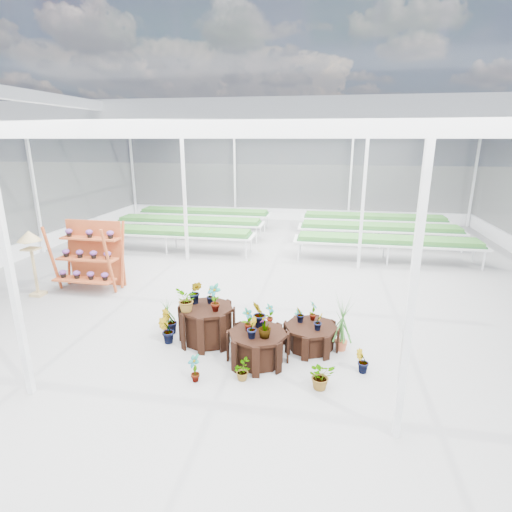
% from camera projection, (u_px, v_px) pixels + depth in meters
% --- Properties ---
extents(ground_plane, '(24.00, 24.00, 0.00)m').
position_uv_depth(ground_plane, '(248.00, 310.00, 10.15)').
color(ground_plane, gray).
rests_on(ground_plane, ground).
extents(greenhouse_shell, '(18.00, 24.00, 4.50)m').
position_uv_depth(greenhouse_shell, '(247.00, 224.00, 9.51)').
color(greenhouse_shell, white).
rests_on(greenhouse_shell, ground).
extents(steel_frame, '(18.00, 24.00, 4.50)m').
position_uv_depth(steel_frame, '(247.00, 224.00, 9.51)').
color(steel_frame, silver).
rests_on(steel_frame, ground).
extents(nursery_benches, '(16.00, 7.00, 0.84)m').
position_uv_depth(nursery_benches, '(281.00, 232.00, 16.83)').
color(nursery_benches, silver).
rests_on(nursery_benches, ground).
extents(plinth_tall, '(1.26, 1.26, 0.80)m').
position_uv_depth(plinth_tall, '(207.00, 324.00, 8.50)').
color(plinth_tall, black).
rests_on(plinth_tall, ground).
extents(plinth_mid, '(1.30, 1.30, 0.62)m').
position_uv_depth(plinth_mid, '(258.00, 347.00, 7.76)').
color(plinth_mid, black).
rests_on(plinth_mid, ground).
extents(plinth_low, '(1.27, 1.27, 0.50)m').
position_uv_depth(plinth_low, '(311.00, 337.00, 8.27)').
color(plinth_low, black).
rests_on(plinth_low, ground).
extents(shelf_rack, '(1.85, 0.99, 1.94)m').
position_uv_depth(shelf_rack, '(88.00, 257.00, 11.36)').
color(shelf_rack, '#9E421F').
rests_on(shelf_rack, ground).
extents(bird_table, '(0.55, 0.55, 1.85)m').
position_uv_depth(bird_table, '(33.00, 264.00, 10.86)').
color(bird_table, tan).
rests_on(bird_table, ground).
extents(nursery_plants, '(4.53, 2.86, 1.38)m').
position_uv_depth(nursery_plants, '(246.00, 323.00, 8.18)').
color(nursery_plants, '#31682A').
rests_on(nursery_plants, ground).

